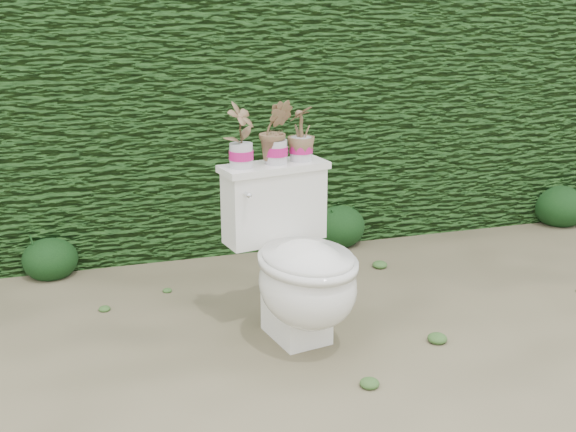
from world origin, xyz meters
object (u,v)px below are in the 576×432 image
object	(u,v)px
potted_plant_center	(276,133)
potted_plant_left	(241,137)
toilet	(299,266)
potted_plant_right	(301,135)

from	to	relation	value
potted_plant_center	potted_plant_left	bearing A→B (deg)	-156.85
potted_plant_left	potted_plant_center	world-z (taller)	potted_plant_center
toilet	potted_plant_left	distance (m)	0.63
toilet	potted_plant_left	xyz separation A→B (m)	(-0.21, 0.20, 0.56)
toilet	potted_plant_right	xyz separation A→B (m)	(0.09, 0.26, 0.54)
toilet	potted_plant_center	distance (m)	0.61
potted_plant_left	potted_plant_right	bearing A→B (deg)	-29.83
potted_plant_left	potted_plant_center	xyz separation A→B (m)	(0.17, 0.03, 0.00)
toilet	potted_plant_center	world-z (taller)	potted_plant_center
toilet	potted_plant_center	xyz separation A→B (m)	(-0.04, 0.24, 0.56)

